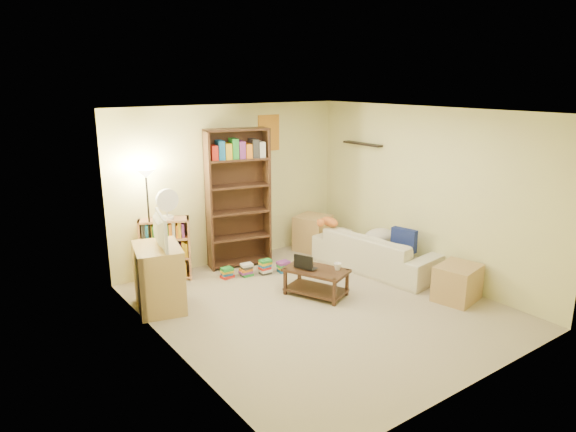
{
  "coord_description": "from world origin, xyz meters",
  "views": [
    {
      "loc": [
        -3.94,
        -4.77,
        2.87
      ],
      "look_at": [
        0.03,
        0.75,
        1.05
      ],
      "focal_mm": 32.0,
      "sensor_mm": 36.0,
      "label": 1
    }
  ],
  "objects": [
    {
      "name": "short_bookshelf",
      "position": [
        -1.24,
        2.05,
        0.46
      ],
      "size": [
        0.77,
        0.56,
        0.92
      ],
      "rotation": [
        0.0,
        0.0,
        -0.42
      ],
      "color": "tan",
      "rests_on": "ground"
    },
    {
      "name": "tv_remote",
      "position": [
        0.16,
        0.6,
        0.39
      ],
      "size": [
        0.13,
        0.14,
        0.02
      ],
      "primitive_type": "cube",
      "rotation": [
        0.0,
        0.0,
        0.72
      ],
      "color": "black",
      "rests_on": "coffee_table"
    },
    {
      "name": "tv_stand",
      "position": [
        -1.7,
        1.17,
        0.42
      ],
      "size": [
        0.72,
        0.89,
        0.83
      ],
      "primitive_type": "cube",
      "rotation": [
        0.0,
        0.0,
        -0.24
      ],
      "color": "tan",
      "rests_on": "ground"
    },
    {
      "name": "end_cabinet",
      "position": [
        1.62,
        -0.91,
        0.24
      ],
      "size": [
        0.67,
        0.6,
        0.48
      ],
      "primitive_type": "cube",
      "rotation": [
        0.0,
        0.0,
        0.22
      ],
      "color": "tan",
      "rests_on": "ground"
    },
    {
      "name": "book_stacks",
      "position": [
        -0.07,
        1.41,
        0.1
      ],
      "size": [
        1.0,
        0.44,
        0.23
      ],
      "color": "red",
      "rests_on": "ground"
    },
    {
      "name": "cream_blanket",
      "position": [
        1.69,
        0.6,
        0.5
      ],
      "size": [
        0.54,
        0.38,
        0.23
      ],
      "primitive_type": "ellipsoid",
      "color": "beige",
      "rests_on": "sofa"
    },
    {
      "name": "room",
      "position": [
        0.0,
        0.01,
        1.62
      ],
      "size": [
        4.5,
        4.54,
        2.52
      ],
      "color": "tan",
      "rests_on": "ground"
    },
    {
      "name": "navy_pillow",
      "position": [
        1.7,
        0.12,
        0.56
      ],
      "size": [
        0.2,
        0.4,
        0.34
      ],
      "primitive_type": "cube",
      "rotation": [
        0.0,
        0.0,
        1.81
      ],
      "color": "navy",
      "rests_on": "sofa"
    },
    {
      "name": "sofa",
      "position": [
        1.55,
        0.53,
        0.29
      ],
      "size": [
        2.21,
        1.32,
        0.58
      ],
      "primitive_type": "imported",
      "rotation": [
        0.0,
        0.0,
        1.71
      ],
      "color": "beige",
      "rests_on": "ground"
    },
    {
      "name": "mug",
      "position": [
        0.4,
        0.12,
        0.42
      ],
      "size": [
        0.15,
        0.15,
        0.1
      ],
      "primitive_type": "imported",
      "rotation": [
        0.0,
        0.0,
        0.2
      ],
      "color": "white",
      "rests_on": "coffee_table"
    },
    {
      "name": "floor_lamp",
      "position": [
        -1.47,
        2.01,
        1.34
      ],
      "size": [
        0.28,
        0.28,
        1.68
      ],
      "color": "black",
      "rests_on": "ground"
    },
    {
      "name": "tall_bookshelf",
      "position": [
        -0.05,
        1.95,
        1.14
      ],
      "size": [
        1.02,
        0.53,
        2.16
      ],
      "rotation": [
        0.0,
        0.0,
        -0.23
      ],
      "color": "#472C1B",
      "rests_on": "ground"
    },
    {
      "name": "laptop_screen",
      "position": [
        0.02,
        0.38,
        0.49
      ],
      "size": [
        0.12,
        0.26,
        0.19
      ],
      "primitive_type": "cube",
      "rotation": [
        0.0,
        0.0,
        0.42
      ],
      "color": "white",
      "rests_on": "laptop"
    },
    {
      "name": "laptop",
      "position": [
        0.13,
        0.43,
        0.39
      ],
      "size": [
        0.46,
        0.41,
        0.03
      ],
      "primitive_type": "imported",
      "rotation": [
        0.0,
        0.0,
        1.88
      ],
      "color": "black",
      "rests_on": "coffee_table"
    },
    {
      "name": "television",
      "position": [
        -1.7,
        1.17,
        1.04
      ],
      "size": [
        0.77,
        0.43,
        0.42
      ],
      "primitive_type": "imported",
      "rotation": [
        0.0,
        0.0,
        1.33
      ],
      "color": "black",
      "rests_on": "tv_stand"
    },
    {
      "name": "side_table",
      "position": [
        1.36,
        1.85,
        0.3
      ],
      "size": [
        0.69,
        0.69,
        0.6
      ],
      "primitive_type": "cube",
      "rotation": [
        0.0,
        0.0,
        0.39
      ],
      "color": "tan",
      "rests_on": "ground"
    },
    {
      "name": "tabby_cat",
      "position": [
        1.19,
        1.26,
        0.66
      ],
      "size": [
        0.46,
        0.21,
        0.16
      ],
      "color": "orange",
      "rests_on": "sofa"
    },
    {
      "name": "desk_fan",
      "position": [
        -1.19,
        2.01,
        1.16
      ],
      "size": [
        0.33,
        0.18,
        0.44
      ],
      "color": "white",
      "rests_on": "short_bookshelf"
    },
    {
      "name": "coffee_table",
      "position": [
        0.19,
        0.31,
        0.23
      ],
      "size": [
        0.77,
        0.96,
        0.38
      ],
      "rotation": [
        0.0,
        0.0,
        0.42
      ],
      "color": "#3B2317",
      "rests_on": "ground"
    }
  ]
}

